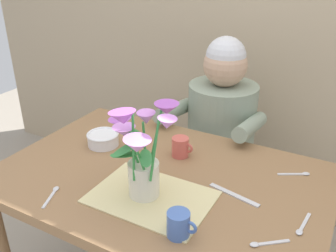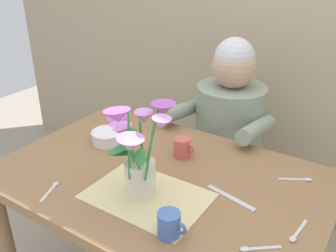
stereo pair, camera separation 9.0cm
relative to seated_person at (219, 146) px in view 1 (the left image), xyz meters
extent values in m
cube|color=tan|center=(0.00, 0.43, 0.69)|extent=(4.00, 0.10, 2.50)
cube|color=olive|center=(0.00, -0.62, 0.16)|extent=(1.20, 0.80, 0.04)
cylinder|color=olive|center=(-0.54, -0.28, -0.21)|extent=(0.06, 0.06, 0.70)
cylinder|color=olive|center=(0.54, -0.28, -0.21)|extent=(0.06, 0.06, 0.70)
cylinder|color=#4C4C56|center=(0.00, 0.00, -0.36)|extent=(0.30, 0.30, 0.40)
cylinder|color=gray|center=(0.00, 0.00, 0.09)|extent=(0.34, 0.34, 0.50)
sphere|color=tan|center=(0.00, 0.00, 0.44)|extent=(0.21, 0.21, 0.21)
sphere|color=silver|center=(0.00, 0.00, 0.48)|extent=(0.19, 0.19, 0.19)
cylinder|color=gray|center=(-0.19, -0.14, 0.22)|extent=(0.07, 0.33, 0.12)
cylinder|color=gray|center=(0.19, -0.14, 0.22)|extent=(0.07, 0.33, 0.12)
cube|color=beige|center=(0.04, -0.75, 0.18)|extent=(0.40, 0.28, 0.00)
cylinder|color=silver|center=(0.02, -0.75, 0.24)|extent=(0.10, 0.10, 0.13)
cylinder|color=#388E42|center=(0.06, -0.76, 0.37)|extent=(0.01, 0.07, 0.20)
cone|color=#CC7FDB|center=(0.11, -0.76, 0.47)|extent=(0.07, 0.06, 0.04)
sphere|color=#E5D14C|center=(0.11, -0.76, 0.48)|extent=(0.02, 0.02, 0.02)
cylinder|color=#388E42|center=(0.04, -0.72, 0.37)|extent=(0.03, 0.06, 0.21)
cone|color=#A351B7|center=(0.07, -0.69, 0.48)|extent=(0.08, 0.09, 0.04)
sphere|color=#E5D14C|center=(0.07, -0.69, 0.49)|extent=(0.02, 0.02, 0.02)
cylinder|color=#388E42|center=(0.01, -0.73, 0.35)|extent=(0.01, 0.02, 0.18)
cone|color=#CC7FDB|center=(0.00, -0.70, 0.44)|extent=(0.07, 0.07, 0.04)
sphere|color=#E5D14C|center=(0.00, -0.70, 0.45)|extent=(0.02, 0.02, 0.02)
cylinder|color=#388E42|center=(-0.03, -0.74, 0.34)|extent=(0.06, 0.02, 0.15)
cone|color=#A351B7|center=(-0.08, -0.73, 0.42)|extent=(0.11, 0.11, 0.04)
sphere|color=#E5D14C|center=(-0.08, -0.73, 0.42)|extent=(0.02, 0.02, 0.02)
cylinder|color=#388E42|center=(-0.01, -0.76, 0.34)|extent=(0.04, 0.04, 0.15)
cone|color=#CC7FDB|center=(-0.03, -0.78, 0.42)|extent=(0.10, 0.10, 0.03)
sphere|color=#E5D14C|center=(-0.03, -0.78, 0.42)|extent=(0.02, 0.02, 0.02)
cylinder|color=#388E42|center=(0.01, -0.79, 0.38)|extent=(0.02, 0.04, 0.22)
cone|color=#A351B7|center=(0.00, -0.83, 0.49)|extent=(0.10, 0.10, 0.05)
sphere|color=#E5D14C|center=(0.00, -0.83, 0.50)|extent=(0.02, 0.02, 0.02)
cylinder|color=#388E42|center=(0.04, -0.80, 0.34)|extent=(0.02, 0.06, 0.15)
cone|color=#CC7FDB|center=(0.06, -0.84, 0.42)|extent=(0.09, 0.09, 0.05)
sphere|color=#E5D14C|center=(0.06, -0.84, 0.43)|extent=(0.02, 0.02, 0.02)
ellipsoid|color=#388E42|center=(0.06, -0.80, 0.36)|extent=(0.09, 0.09, 0.03)
ellipsoid|color=#388E42|center=(-0.03, -0.72, 0.38)|extent=(0.10, 0.08, 0.02)
ellipsoid|color=#388E42|center=(-0.02, -0.80, 0.37)|extent=(0.09, 0.09, 0.05)
ellipsoid|color=#388E42|center=(-0.03, -0.79, 0.34)|extent=(0.09, 0.09, 0.01)
cylinder|color=white|center=(-0.32, -0.53, 0.20)|extent=(0.13, 0.13, 0.05)
torus|color=white|center=(-0.32, -0.53, 0.23)|extent=(0.14, 0.14, 0.01)
cube|color=silver|center=(0.28, -0.61, 0.18)|extent=(0.19, 0.06, 0.00)
cylinder|color=#476BB7|center=(0.21, -0.87, 0.22)|extent=(0.07, 0.07, 0.08)
torus|color=#476BB7|center=(0.25, -0.87, 0.22)|extent=(0.04, 0.01, 0.04)
cylinder|color=#CC564C|center=(0.00, -0.46, 0.22)|extent=(0.07, 0.07, 0.08)
torus|color=#CC564C|center=(0.04, -0.46, 0.22)|extent=(0.04, 0.01, 0.04)
cube|color=silver|center=(0.43, -0.38, 0.18)|extent=(0.09, 0.06, 0.00)
ellipsoid|color=silver|center=(0.47, -0.36, 0.18)|extent=(0.03, 0.03, 0.01)
cube|color=silver|center=(-0.05, -0.36, 0.18)|extent=(0.05, 0.10, 0.00)
ellipsoid|color=silver|center=(-0.07, -0.31, 0.18)|extent=(0.03, 0.03, 0.01)
cube|color=silver|center=(0.52, -0.63, 0.18)|extent=(0.02, 0.10, 0.00)
ellipsoid|color=silver|center=(0.52, -0.69, 0.18)|extent=(0.02, 0.03, 0.01)
cube|color=silver|center=(0.46, -0.77, 0.18)|extent=(0.08, 0.07, 0.00)
ellipsoid|color=silver|center=(0.42, -0.80, 0.18)|extent=(0.03, 0.03, 0.01)
cube|color=silver|center=(-0.25, -0.92, 0.18)|extent=(0.05, 0.10, 0.00)
ellipsoid|color=silver|center=(-0.27, -0.87, 0.18)|extent=(0.03, 0.03, 0.01)
camera|label=1|loc=(0.58, -1.61, 0.93)|focal=39.44mm
camera|label=2|loc=(0.66, -1.56, 0.93)|focal=39.44mm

